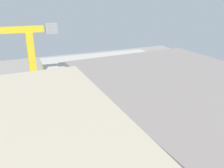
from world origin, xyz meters
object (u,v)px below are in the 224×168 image
(street_tree_0, at_px, (110,94))
(traffic_light, at_px, (87,87))
(parked_car_7, at_px, (23,108))
(box_truck_0, at_px, (114,99))
(locomotive, at_px, (119,70))
(passenger_coach, at_px, (154,63))
(parked_car_0, at_px, (145,88))
(box_truck_1, at_px, (64,110))
(tower_crane, at_px, (23,87))
(parked_car_1, at_px, (129,90))
(construction_building, at_px, (107,100))
(parked_car_5, at_px, (63,102))
(street_tree_1, at_px, (132,88))
(street_tree_2, at_px, (29,107))
(platform_canopy_near, at_px, (109,74))
(parked_car_6, at_px, (45,104))
(parked_car_2, at_px, (115,93))
(parked_car_3, at_px, (98,96))
(parked_car_4, at_px, (81,98))

(street_tree_0, bearing_deg, traffic_light, -61.55)
(parked_car_7, distance_m, box_truck_0, 32.66)
(locomotive, xyz_separation_m, traffic_light, (24.47, 24.16, 2.83))
(passenger_coach, xyz_separation_m, parked_car_0, (19.75, 25.31, -2.63))
(box_truck_1, relative_size, street_tree_0, 1.24)
(parked_car_7, bearing_deg, tower_crane, 90.03)
(parked_car_1, bearing_deg, construction_building, 52.10)
(box_truck_0, xyz_separation_m, box_truck_1, (19.03, 1.60, -0.14))
(parked_car_5, bearing_deg, parked_car_1, -178.92)
(box_truck_1, relative_size, street_tree_1, 1.26)
(street_tree_2, bearing_deg, street_tree_0, -179.47)
(box_truck_1, bearing_deg, parked_car_5, -99.95)
(platform_canopy_near, height_order, parked_car_6, platform_canopy_near)
(parked_car_0, height_order, tower_crane, tower_crane)
(parked_car_2, xyz_separation_m, box_truck_1, (22.67, 8.98, 0.91))
(platform_canopy_near, xyz_separation_m, parked_car_0, (-10.84, 14.31, -3.47))
(parked_car_1, height_order, street_tree_2, street_tree_2)
(street_tree_1, bearing_deg, locomotive, -106.11)
(parked_car_5, height_order, street_tree_1, street_tree_1)
(box_truck_0, bearing_deg, parked_car_7, -13.80)
(parked_car_0, bearing_deg, construction_building, 42.21)
(construction_building, distance_m, street_tree_1, 25.07)
(passenger_coach, distance_m, box_truck_1, 65.82)
(parked_car_5, xyz_separation_m, street_tree_1, (-24.82, 7.47, 4.30))
(parked_car_1, xyz_separation_m, traffic_light, (17.82, -0.42, 3.96))
(platform_canopy_near, bearing_deg, street_tree_0, 68.48)
(parked_car_5, xyz_separation_m, parked_car_7, (14.22, -0.51, -0.04))
(parked_car_3, distance_m, street_tree_0, 10.15)
(box_truck_0, height_order, street_tree_1, street_tree_1)
(parked_car_4, bearing_deg, platform_canopy_near, -141.61)
(tower_crane, xyz_separation_m, street_tree_1, (-39.03, -23.89, -15.07))
(parked_car_0, xyz_separation_m, street_tree_1, (10.21, 7.26, 4.32))
(locomotive, height_order, parked_car_2, locomotive)
(street_tree_1, height_order, street_tree_2, street_tree_2)
(traffic_light, bearing_deg, platform_canopy_near, -137.65)
(box_truck_0, height_order, box_truck_1, box_truck_0)
(parked_car_1, bearing_deg, box_truck_0, 37.68)
(passenger_coach, xyz_separation_m, parked_car_1, (27.21, 24.58, -2.63))
(construction_building, bearing_deg, street_tree_1, -133.19)
(parked_car_0, xyz_separation_m, tower_crane, (49.24, 31.15, 19.39))
(parked_car_4, bearing_deg, tower_crane, 56.46)
(parked_car_7, height_order, street_tree_0, street_tree_0)
(passenger_coach, bearing_deg, parked_car_1, 42.10)
(parked_car_0, relative_size, parked_car_6, 0.97)
(parked_car_7, relative_size, box_truck_1, 0.51)
(box_truck_0, height_order, street_tree_2, street_tree_2)
(platform_canopy_near, relative_size, street_tree_0, 6.46)
(parked_car_7, bearing_deg, parked_car_0, 179.17)
(parked_car_5, bearing_deg, street_tree_2, 36.22)
(platform_canopy_near, relative_size, parked_car_5, 10.98)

